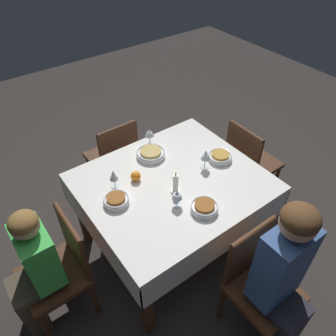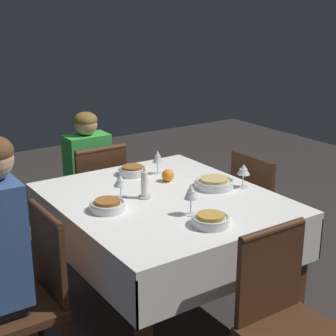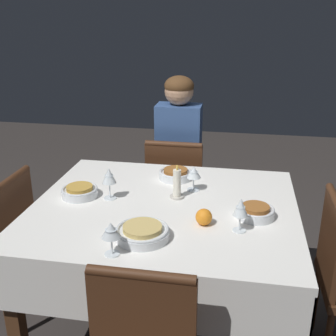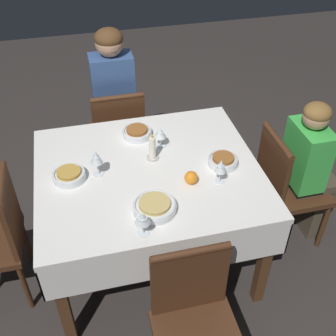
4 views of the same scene
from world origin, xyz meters
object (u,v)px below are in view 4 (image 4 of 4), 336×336
(wine_glass_west, at_px, (221,167))
(wine_glass_east, at_px, (96,158))
(person_adult_denim, at_px, (114,97))
(chair_south, at_px, (119,133))
(bowl_south, at_px, (137,132))
(wine_glass_south, at_px, (160,133))
(bowl_east, at_px, (69,175))
(wine_glass_north, at_px, (143,219))
(orange_fruit, at_px, (191,178))
(candle_centerpiece, at_px, (152,149))
(chair_west, at_px, (285,184))
(bowl_north, at_px, (155,206))
(person_child_green, at_px, (311,168))
(chair_north, at_px, (195,322))
(dining_table, at_px, (149,182))
(bowl_west, at_px, (223,160))

(wine_glass_west, height_order, wine_glass_east, wine_glass_east)
(person_adult_denim, relative_size, wine_glass_east, 7.66)
(wine_glass_west, bearing_deg, chair_south, -66.81)
(bowl_south, bearing_deg, wine_glass_south, 130.57)
(chair_south, xyz_separation_m, bowl_east, (0.37, 0.79, 0.31))
(wine_glass_north, xyz_separation_m, orange_fruit, (-0.32, -0.30, -0.06))
(person_adult_denim, height_order, candle_centerpiece, person_adult_denim)
(chair_south, height_order, person_adult_denim, person_adult_denim)
(bowl_east, bearing_deg, wine_glass_east, -179.71)
(chair_south, relative_size, bowl_south, 4.71)
(chair_south, distance_m, chair_west, 1.27)
(chair_south, relative_size, wine_glass_east, 5.32)
(candle_centerpiece, bearing_deg, orange_fruit, 121.70)
(chair_west, distance_m, bowl_north, 1.02)
(wine_glass_south, distance_m, wine_glass_north, 0.70)
(chair_south, relative_size, person_child_green, 0.81)
(bowl_east, bearing_deg, wine_glass_west, 164.74)
(chair_west, distance_m, person_child_green, 0.19)
(chair_north, xyz_separation_m, person_adult_denim, (0.12, -1.76, 0.22))
(bowl_south, bearing_deg, wine_glass_east, 48.86)
(dining_table, height_order, bowl_south, bowl_south)
(wine_glass_west, xyz_separation_m, bowl_north, (0.39, 0.13, -0.08))
(wine_glass_north, bearing_deg, bowl_south, -98.08)
(person_child_green, distance_m, bowl_north, 1.14)
(chair_south, relative_size, bowl_east, 4.74)
(bowl_south, relative_size, bowl_west, 1.06)
(chair_south, relative_size, wine_glass_north, 6.26)
(chair_south, xyz_separation_m, orange_fruit, (-0.28, 0.97, 0.32))
(wine_glass_north, bearing_deg, dining_table, -104.27)
(bowl_east, relative_size, bowl_north, 0.81)
(person_child_green, distance_m, wine_glass_north, 1.28)
(person_adult_denim, xyz_separation_m, orange_fruit, (-0.28, 1.12, 0.10))
(chair_north, xyz_separation_m, orange_fruit, (-0.15, -0.65, 0.32))
(bowl_east, distance_m, candle_centerpiece, 0.49)
(chair_south, height_order, chair_north, same)
(bowl_east, distance_m, bowl_north, 0.53)
(dining_table, bearing_deg, bowl_west, 173.06)
(wine_glass_south, xyz_separation_m, bowl_north, (0.15, 0.52, -0.07))
(wine_glass_west, distance_m, wine_glass_east, 0.68)
(chair_north, distance_m, bowl_east, 1.02)
(chair_south, xyz_separation_m, person_child_green, (-1.12, 0.83, 0.10))
(wine_glass_north, bearing_deg, bowl_east, -56.89)
(chair_west, bearing_deg, wine_glass_east, 88.00)
(chair_north, xyz_separation_m, candle_centerpiece, (0.01, -0.90, 0.35))
(bowl_south, bearing_deg, bowl_north, 87.61)
(chair_west, height_order, wine_glass_west, wine_glass_west)
(chair_south, xyz_separation_m, wine_glass_south, (-0.19, 0.61, 0.38))
(bowl_west, relative_size, wine_glass_west, 1.14)
(person_adult_denim, height_order, bowl_east, person_adult_denim)
(wine_glass_south, distance_m, candle_centerpiece, 0.13)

